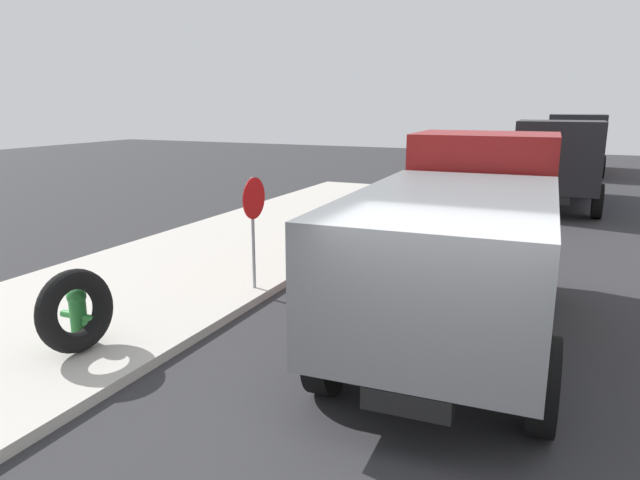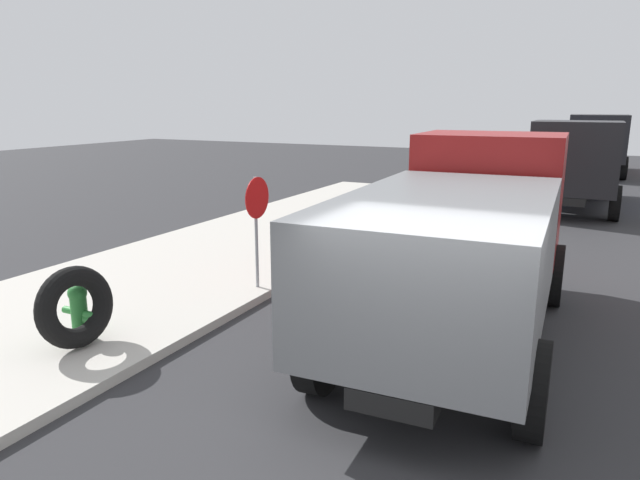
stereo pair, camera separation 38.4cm
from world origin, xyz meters
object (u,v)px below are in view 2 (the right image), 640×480
at_px(fire_hydrant, 79,309).
at_px(dump_truck_blue, 577,161).
at_px(loose_tire, 75,307).
at_px(dump_truck_gray, 464,235).
at_px(dump_truck_red, 596,142).
at_px(stop_sign, 257,212).

distance_m(fire_hydrant, dump_truck_blue, 17.09).
xyz_separation_m(loose_tire, dump_truck_blue, (16.32, -5.53, 0.86)).
relative_size(dump_truck_gray, dump_truck_red, 1.00).
relative_size(fire_hydrant, dump_truck_gray, 0.12).
bearing_deg(fire_hydrant, dump_truck_gray, -59.17).
height_order(fire_hydrant, dump_truck_gray, dump_truck_gray).
relative_size(loose_tire, dump_truck_red, 0.17).
xyz_separation_m(dump_truck_gray, dump_truck_red, (24.04, -1.19, 0.00)).
distance_m(dump_truck_blue, dump_truck_red, 10.92).
relative_size(loose_tire, stop_sign, 0.56).
distance_m(fire_hydrant, dump_truck_red, 27.67).
height_order(fire_hydrant, dump_truck_blue, dump_truck_blue).
bearing_deg(loose_tire, fire_hydrant, 42.60).
height_order(dump_truck_gray, dump_truck_blue, same).
height_order(dump_truck_gray, dump_truck_red, same).
relative_size(dump_truck_gray, dump_truck_blue, 1.01).
relative_size(dump_truck_blue, dump_truck_red, 0.99).
distance_m(loose_tire, dump_truck_red, 27.87).
distance_m(stop_sign, dump_truck_gray, 3.85).
distance_m(loose_tire, dump_truck_gray, 5.71).
height_order(stop_sign, dump_truck_gray, dump_truck_gray).
bearing_deg(dump_truck_gray, dump_truck_blue, -3.80).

